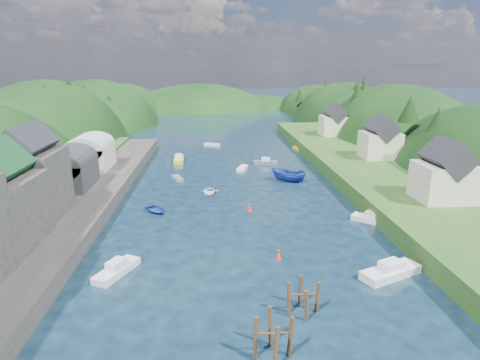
{
  "coord_description": "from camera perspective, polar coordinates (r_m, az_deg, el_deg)",
  "views": [
    {
      "loc": [
        -3.87,
        -27.64,
        19.86
      ],
      "look_at": [
        0.0,
        28.0,
        4.0
      ],
      "focal_mm": 30.0,
      "sensor_mm": 36.0,
      "label": 1
    }
  ],
  "objects": [
    {
      "name": "ground",
      "position": [
        80.23,
        -1.09,
        1.54
      ],
      "size": [
        600.0,
        600.0,
        0.0
      ],
      "primitive_type": "plane",
      "color": "black",
      "rests_on": "ground"
    },
    {
      "name": "hillside_left",
      "position": [
        114.04,
        -24.98,
        0.2
      ],
      "size": [
        44.0,
        245.56,
        52.0
      ],
      "color": "black",
      "rests_on": "ground"
    },
    {
      "name": "hillside_right",
      "position": [
        116.91,
        20.87,
        1.32
      ],
      "size": [
        36.0,
        245.56,
        48.0
      ],
      "color": "black",
      "rests_on": "ground"
    },
    {
      "name": "far_hills",
      "position": [
        204.03,
        -2.53,
        7.22
      ],
      "size": [
        103.0,
        68.0,
        44.0
      ],
      "color": "black",
      "rests_on": "ground"
    },
    {
      "name": "hill_trees",
      "position": [
        92.88,
        -1.43,
        10.44
      ],
      "size": [
        91.46,
        150.52,
        12.29
      ],
      "color": "black",
      "rests_on": "ground"
    },
    {
      "name": "quay_left",
      "position": [
        55.05,
        -25.28,
        -5.76
      ],
      "size": [
        12.0,
        110.0,
        2.0
      ],
      "primitive_type": "cube",
      "color": "#2D2B28",
      "rests_on": "ground"
    },
    {
      "name": "boat_sheds",
      "position": [
        71.72,
        -21.89,
        2.98
      ],
      "size": [
        7.0,
        21.0,
        7.5
      ],
      "color": "#2D2D30",
      "rests_on": "quay_left"
    },
    {
      "name": "terrace_right",
      "position": [
        75.87,
        18.53,
        0.8
      ],
      "size": [
        16.0,
        120.0,
        2.4
      ],
      "primitive_type": "cube",
      "color": "#234719",
      "rests_on": "ground"
    },
    {
      "name": "right_bank_cottages",
      "position": [
        83.57,
        18.59,
        5.39
      ],
      "size": [
        9.0,
        59.24,
        8.41
      ],
      "color": "beige",
      "rests_on": "terrace_right"
    },
    {
      "name": "piling_cluster_near",
      "position": [
        30.32,
        4.71,
        -21.78
      ],
      "size": [
        2.92,
        2.76,
        3.88
      ],
      "color": "#382314",
      "rests_on": "ground"
    },
    {
      "name": "piling_cluster_far",
      "position": [
        35.13,
        8.98,
        -16.53
      ],
      "size": [
        2.86,
        2.71,
        3.43
      ],
      "color": "#382314",
      "rests_on": "ground"
    },
    {
      "name": "channel_buoy_near",
      "position": [
        43.71,
        5.51,
        -10.53
      ],
      "size": [
        0.7,
        0.7,
        1.1
      ],
      "color": "red",
      "rests_on": "ground"
    },
    {
      "name": "channel_buoy_far",
      "position": [
        57.25,
        1.37,
        -3.92
      ],
      "size": [
        0.7,
        0.7,
        1.1
      ],
      "color": "red",
      "rests_on": "ground"
    },
    {
      "name": "moored_boats",
      "position": [
        51.01,
        0.89,
        -6.2
      ],
      "size": [
        35.18,
        94.39,
        2.44
      ],
      "color": "gold",
      "rests_on": "ground"
    }
  ]
}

